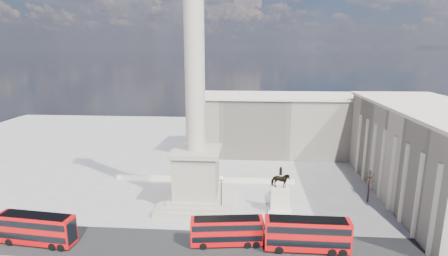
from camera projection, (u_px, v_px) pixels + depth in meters
name	position (u px, v px, depth m)	size (l,w,h in m)	color
ground	(193.00, 215.00, 62.74)	(180.00, 180.00, 0.00)	#A19E99
asphalt_road	(215.00, 247.00, 52.67)	(120.00, 9.00, 0.01)	#272727
nelsons_column	(196.00, 138.00, 64.71)	(14.00, 14.00, 49.85)	#A79E8B
balustrade_wall	(204.00, 179.00, 78.17)	(40.00, 0.60, 1.10)	beige
building_east	(431.00, 154.00, 67.23)	(19.00, 46.00, 18.60)	#B5A894
building_northeast	(285.00, 124.00, 98.36)	(51.00, 17.00, 16.60)	#B5A894
red_bus_a	(37.00, 229.00, 52.88)	(12.10, 3.92, 4.82)	red
red_bus_b	(227.00, 231.00, 52.68)	(11.09, 3.76, 4.41)	red
red_bus_c	(308.00, 234.00, 51.15)	(12.37, 3.01, 5.01)	red
victorian_lamp	(221.00, 192.00, 62.22)	(0.62, 0.62, 7.18)	black
equestrian_statue	(280.00, 196.00, 63.49)	(4.16, 3.12, 8.61)	beige
bare_tree_near	(427.00, 194.00, 54.59)	(2.02, 2.02, 8.85)	#332319
bare_tree_mid	(370.00, 176.00, 66.73)	(1.79, 1.79, 6.80)	#332319
bare_tree_far	(384.00, 159.00, 74.41)	(1.91, 1.91, 7.81)	#332319
pedestrian_walking	(262.00, 228.00, 56.66)	(0.59, 0.39, 1.63)	#262520
pedestrian_standing	(315.00, 226.00, 56.86)	(0.92, 0.72, 1.90)	#262520
pedestrian_crossing	(232.00, 221.00, 58.98)	(0.89, 0.37, 1.52)	#262520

